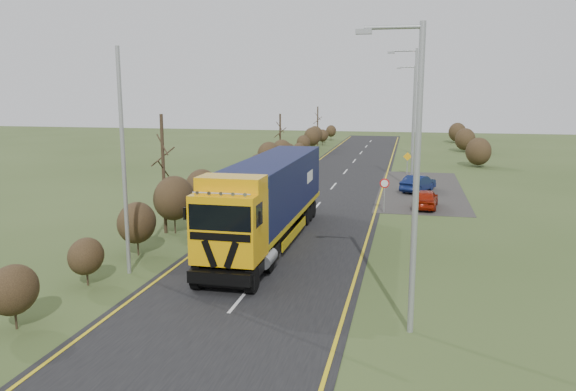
{
  "coord_description": "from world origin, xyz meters",
  "views": [
    {
      "loc": [
        5.58,
        -21.98,
        7.17
      ],
      "look_at": [
        -0.01,
        3.7,
        2.26
      ],
      "focal_mm": 35.0,
      "sensor_mm": 36.0,
      "label": 1
    }
  ],
  "objects_px": {
    "streetlight_near": "(413,168)",
    "speed_sign": "(384,189)",
    "car_red_hatchback": "(426,199)",
    "car_blue_sedan": "(418,183)",
    "lorry": "(269,196)"
  },
  "relations": [
    {
      "from": "lorry",
      "to": "car_blue_sedan",
      "type": "relative_size",
      "value": 4.0
    },
    {
      "from": "lorry",
      "to": "car_blue_sedan",
      "type": "bearing_deg",
      "value": 66.11
    },
    {
      "from": "car_blue_sedan",
      "to": "lorry",
      "type": "bearing_deg",
      "value": 90.13
    },
    {
      "from": "car_red_hatchback",
      "to": "streetlight_near",
      "type": "relative_size",
      "value": 0.38
    },
    {
      "from": "car_blue_sedan",
      "to": "streetlight_near",
      "type": "bearing_deg",
      "value": 112.8
    },
    {
      "from": "car_red_hatchback",
      "to": "streetlight_near",
      "type": "bearing_deg",
      "value": 92.08
    },
    {
      "from": "car_red_hatchback",
      "to": "car_blue_sedan",
      "type": "relative_size",
      "value": 0.95
    },
    {
      "from": "car_blue_sedan",
      "to": "car_red_hatchback",
      "type": "bearing_deg",
      "value": 118.04
    },
    {
      "from": "streetlight_near",
      "to": "car_red_hatchback",
      "type": "bearing_deg",
      "value": 87.0
    },
    {
      "from": "car_red_hatchback",
      "to": "car_blue_sedan",
      "type": "xyz_separation_m",
      "value": [
        -0.4,
        5.84,
        0.01
      ]
    },
    {
      "from": "streetlight_near",
      "to": "speed_sign",
      "type": "distance_m",
      "value": 17.41
    },
    {
      "from": "streetlight_near",
      "to": "lorry",
      "type": "bearing_deg",
      "value": 126.47
    },
    {
      "from": "speed_sign",
      "to": "car_red_hatchback",
      "type": "bearing_deg",
      "value": 36.26
    },
    {
      "from": "car_blue_sedan",
      "to": "streetlight_near",
      "type": "relative_size",
      "value": 0.41
    },
    {
      "from": "car_red_hatchback",
      "to": "speed_sign",
      "type": "xyz_separation_m",
      "value": [
        -2.47,
        -1.81,
        0.82
      ]
    }
  ]
}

